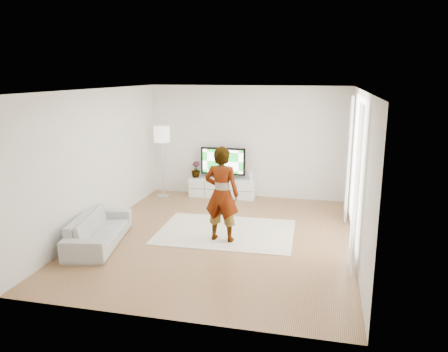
% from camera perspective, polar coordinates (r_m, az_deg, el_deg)
% --- Properties ---
extents(floor, '(6.00, 6.00, 0.00)m').
position_cam_1_polar(floor, '(8.54, -0.59, -7.92)').
color(floor, '#A8794C').
rests_on(floor, ground).
extents(ceiling, '(6.00, 6.00, 0.00)m').
position_cam_1_polar(ceiling, '(7.97, -0.64, 11.20)').
color(ceiling, white).
rests_on(ceiling, wall_back).
extents(wall_left, '(0.02, 6.00, 2.80)m').
position_cam_1_polar(wall_left, '(9.05, -16.19, 1.99)').
color(wall_left, silver).
rests_on(wall_left, floor).
extents(wall_right, '(0.02, 6.00, 2.80)m').
position_cam_1_polar(wall_right, '(7.95, 17.19, 0.41)').
color(wall_right, silver).
rests_on(wall_right, floor).
extents(wall_back, '(5.00, 0.02, 2.80)m').
position_cam_1_polar(wall_back, '(11.03, 3.07, 4.45)').
color(wall_back, silver).
rests_on(wall_back, floor).
extents(wall_front, '(5.00, 0.02, 2.80)m').
position_cam_1_polar(wall_front, '(5.37, -8.21, -5.17)').
color(wall_front, silver).
rests_on(wall_front, floor).
extents(window, '(0.01, 2.60, 2.50)m').
position_cam_1_polar(window, '(8.23, 16.94, 1.20)').
color(window, white).
rests_on(window, wall_right).
extents(curtain_near, '(0.04, 0.70, 2.60)m').
position_cam_1_polar(curtain_near, '(6.98, 16.88, -1.73)').
color(curtain_near, white).
rests_on(curtain_near, floor).
extents(curtain_far, '(0.04, 0.70, 2.60)m').
position_cam_1_polar(curtain_far, '(9.52, 15.95, 2.23)').
color(curtain_far, white).
rests_on(curtain_far, floor).
extents(media_console, '(1.69, 0.48, 0.47)m').
position_cam_1_polar(media_console, '(11.16, -0.16, -1.54)').
color(media_console, white).
rests_on(media_console, floor).
extents(television, '(1.14, 0.22, 0.80)m').
position_cam_1_polar(television, '(11.04, -0.13, 1.86)').
color(television, black).
rests_on(television, media_console).
extents(game_console, '(0.06, 0.16, 0.22)m').
position_cam_1_polar(game_console, '(10.94, 3.61, -0.00)').
color(game_console, white).
rests_on(game_console, media_console).
extents(potted_plant, '(0.27, 0.27, 0.41)m').
position_cam_1_polar(potted_plant, '(11.24, -3.72, 0.87)').
color(potted_plant, '#3F7238').
rests_on(potted_plant, media_console).
extents(rug, '(2.72, 1.99, 0.01)m').
position_cam_1_polar(rug, '(8.78, 0.24, -7.28)').
color(rug, '#ECE3C9').
rests_on(rug, floor).
extents(player, '(0.69, 0.49, 1.80)m').
position_cam_1_polar(player, '(8.07, -0.30, -2.38)').
color(player, '#334772').
rests_on(player, rug).
extents(sofa, '(1.09, 2.03, 0.56)m').
position_cam_1_polar(sofa, '(8.43, -16.02, -6.72)').
color(sofa, '#BABBB6').
rests_on(sofa, floor).
extents(floor_lamp, '(0.40, 0.40, 1.80)m').
position_cam_1_polar(floor_lamp, '(11.05, -8.12, 5.01)').
color(floor_lamp, silver).
rests_on(floor_lamp, floor).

